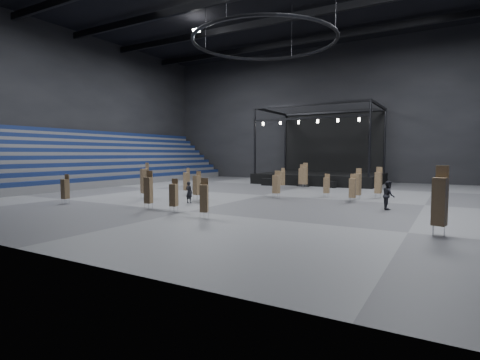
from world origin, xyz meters
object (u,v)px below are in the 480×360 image
Objects in this scene: flight_case_mid at (303,183)px; chair_stack_9 at (174,195)px; chair_stack_12 at (197,185)px; chair_stack_5 at (378,182)px; chair_stack_4 at (203,190)px; chair_stack_15 at (65,188)px; stage at (322,171)px; flight_case_right at (331,184)px; chair_stack_11 at (145,180)px; chair_stack_1 at (276,184)px; chair_stack_3 at (305,175)px; chair_stack_13 at (302,176)px; chair_stack_8 at (440,200)px; flight_case_left at (267,182)px; chair_stack_16 at (357,184)px; man_center at (189,192)px; chair_stack_7 at (204,198)px; chair_stack_6 at (187,181)px; crew_member at (388,195)px; chair_stack_0 at (353,188)px; chair_stack_2 at (282,178)px; chair_stack_10 at (148,190)px; chair_stack_14 at (327,185)px.

flight_case_mid is 20.88m from chair_stack_9.
chair_stack_5 is at bearing 43.38° from chair_stack_12.
chair_stack_4 is 0.84× the size of chair_stack_15.
flight_case_right is (2.95, -6.22, -1.10)m from stage.
chair_stack_1 is at bearing 56.84° from chair_stack_11.
chair_stack_3 reaches higher than chair_stack_13.
chair_stack_12 is (-16.79, 5.05, -0.38)m from chair_stack_8.
chair_stack_13 is at bearing -14.68° from flight_case_left.
flight_case_right is at bearing 130.71° from chair_stack_16.
man_center is at bearing -153.72° from chair_stack_4.
chair_stack_4 is 6.86m from chair_stack_7.
chair_stack_11 is 1.36× the size of chair_stack_15.
chair_stack_1 is (-1.12, -11.43, 0.83)m from flight_case_right.
chair_stack_11 is (-8.86, -5.58, 0.30)m from chair_stack_1.
crew_member is (16.84, -0.80, -0.26)m from chair_stack_6.
chair_stack_0 reaches higher than chair_stack_9.
chair_stack_2 is 13.55m from man_center.
chair_stack_15 is at bearing -102.14° from chair_stack_2.
chair_stack_12 is (3.17, -2.74, -0.02)m from chair_stack_6.
chair_stack_9 is 9.24m from chair_stack_15.
flight_case_left is 26.64m from chair_stack_8.
chair_stack_3 is 1.26× the size of chair_stack_15.
chair_stack_6 reaches higher than chair_stack_7.
chair_stack_2 reaches higher than man_center.
chair_stack_6 is 8.81m from chair_stack_10.
crew_member is (17.64, 3.49, -0.54)m from chair_stack_11.
stage is at bearing 130.10° from chair_stack_8.
flight_case_mid is 0.56× the size of chair_stack_7.
chair_stack_0 is 0.79× the size of chair_stack_3.
chair_stack_5 is (8.18, -5.35, -0.07)m from chair_stack_3.
chair_stack_1 is at bearing -55.72° from chair_stack_2.
flight_case_mid is 10.11m from chair_stack_14.
chair_stack_0 is 14.50m from chair_stack_10.
crew_member is at bearing -61.72° from stage.
chair_stack_1 is 0.99× the size of chair_stack_12.
chair_stack_9 reaches higher than flight_case_left.
chair_stack_5 reaches higher than chair_stack_15.
chair_stack_15 is at bearing -163.46° from chair_stack_8.
chair_stack_2 is at bearing 89.39° from chair_stack_12.
chair_stack_3 is 1.51× the size of chair_stack_4.
chair_stack_8 reaches higher than chair_stack_3.
chair_stack_0 is 0.94× the size of chair_stack_7.
chair_stack_2 is at bearing 80.42° from chair_stack_9.
chair_stack_0 is 0.86× the size of chair_stack_16.
chair_stack_15 is at bearing -134.16° from chair_stack_1.
chair_stack_2 is 0.86× the size of chair_stack_13.
stage is 19.03m from chair_stack_0.
chair_stack_13 is (4.58, -1.20, 0.90)m from flight_case_left.
crew_member is at bearing 12.77° from chair_stack_6.
chair_stack_0 is 0.98× the size of chair_stack_2.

